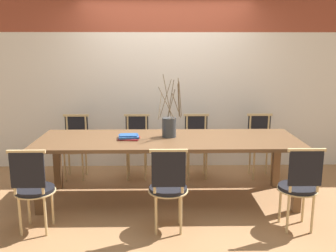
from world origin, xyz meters
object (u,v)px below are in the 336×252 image
dining_table (168,145)px  vase_centerpiece (169,126)px  book_stack (129,137)px  chair_far_center (197,143)px  chair_near_center (299,185)px

dining_table → vase_centerpiece: bearing=78.2°
book_stack → chair_far_center: bearing=43.1°
chair_far_center → book_stack: size_ratio=3.44×
chair_far_center → dining_table: bearing=62.6°
chair_far_center → book_stack: chair_far_center is taller
vase_centerpiece → dining_table: bearing=-101.8°
chair_near_center → chair_far_center: same height
chair_near_center → chair_far_center: bearing=118.2°
dining_table → vase_centerpiece: 0.23m
chair_far_center → book_stack: 1.25m
dining_table → chair_near_center: (1.29, -0.81, -0.20)m
chair_near_center → chair_far_center: 1.85m
chair_near_center → chair_far_center: size_ratio=1.00×
dining_table → chair_far_center: bearing=62.6°
vase_centerpiece → chair_far_center: bearing=61.2°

